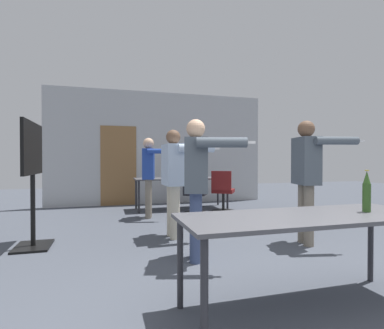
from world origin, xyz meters
TOP-DOWN VIEW (x-y plane):
  - back_wall at (-0.03, 6.50)m, footprint 5.80×0.12m
  - conference_table_near at (0.09, 0.48)m, footprint 2.01×0.72m
  - conference_table_far at (0.33, 5.46)m, footprint 2.23×0.76m
  - tv_screen at (-2.35, 2.91)m, footprint 0.44×1.04m
  - person_right_polo at (-0.42, 2.92)m, footprint 0.78×0.71m
  - person_center_tall at (-0.57, 4.56)m, footprint 0.71×0.69m
  - person_far_watching at (-0.39, 1.84)m, footprint 0.72×0.80m
  - person_left_plaid at (1.27, 2.04)m, footprint 0.75×0.75m
  - office_chair_far_left at (0.43, 4.67)m, footprint 0.64×0.67m
  - office_chair_side_rolled at (1.10, 4.74)m, footprint 0.66×0.68m
  - beer_bottle at (0.65, 0.46)m, footprint 0.06×0.06m

SIDE VIEW (x-z plane):
  - office_chair_far_left at x=0.43m, z-range -0.03..0.87m
  - office_chair_side_rolled at x=1.10m, z-range -0.03..0.90m
  - conference_table_near at x=0.09m, z-range 0.30..1.05m
  - conference_table_far at x=0.33m, z-range 0.31..1.05m
  - beer_bottle at x=0.65m, z-range 0.73..1.08m
  - person_right_polo at x=-0.42m, z-range 0.15..1.78m
  - person_center_tall at x=-0.57m, z-range 0.17..1.79m
  - person_far_watching at x=-0.39m, z-range 0.16..1.80m
  - person_left_plaid at x=1.27m, z-range 0.18..1.89m
  - tv_screen at x=-2.35m, z-range 0.20..1.87m
  - back_wall at x=-0.03m, z-range -0.01..2.98m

